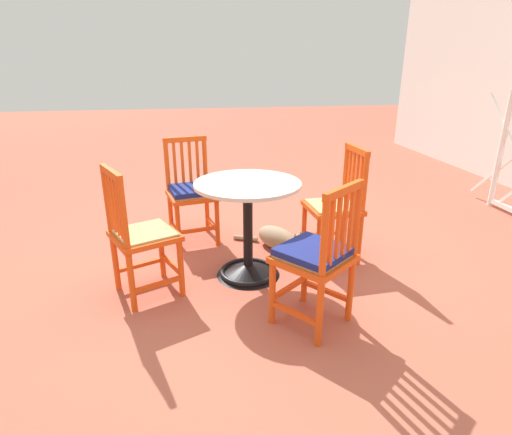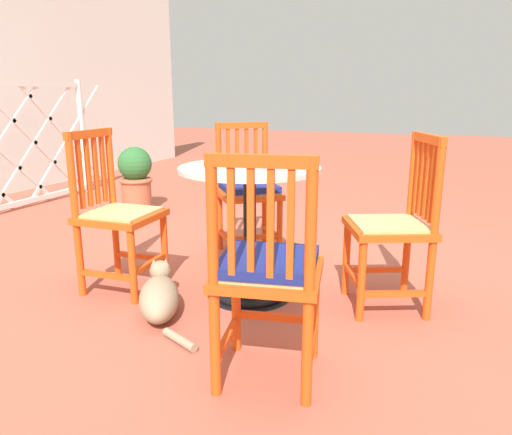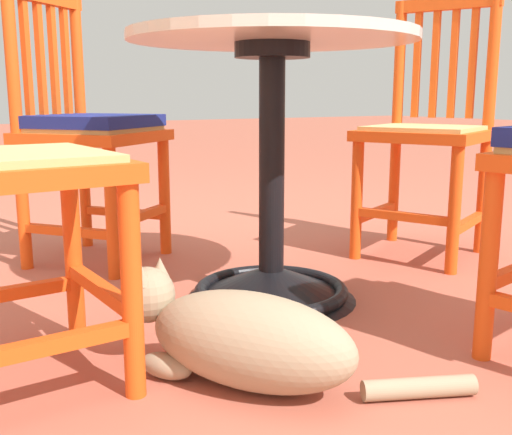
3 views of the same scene
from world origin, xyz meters
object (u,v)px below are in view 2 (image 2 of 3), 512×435
Objects in this scene: orange_chair_near_fence at (394,228)px; orange_chair_facing_out at (248,191)px; orange_chair_at_corner at (117,216)px; tabby_cat at (160,295)px; terracotta_planter at (136,177)px; cafe_table at (250,247)px; orange_chair_by_planter at (268,272)px.

orange_chair_facing_out is (0.53, 1.05, 0.01)m from orange_chair_near_fence.
tabby_cat is at bearing -116.84° from orange_chair_at_corner.
orange_chair_at_corner is (-0.87, 0.43, -0.01)m from orange_chair_facing_out.
cafe_table is at bearing -128.63° from terracotta_planter.
orange_chair_at_corner is 0.56m from tabby_cat.
orange_chair_at_corner is at bearing -146.84° from terracotta_planter.
orange_chair_near_fence is at bearing -77.07° from orange_chair_at_corner.
orange_chair_at_corner is 1.96m from terracotta_planter.
tabby_cat is (0.34, 0.72, -0.35)m from orange_chair_by_planter.
orange_chair_near_fence is 1.47× the size of terracotta_planter.
cafe_table is 0.83× the size of orange_chair_facing_out.
orange_chair_near_fence is 1.00× the size of orange_chair_at_corner.
tabby_cat is at bearing 178.23° from orange_chair_facing_out.
cafe_table is at bearing 101.33° from orange_chair_near_fence.
orange_chair_facing_out is 1.64× the size of tabby_cat.
orange_chair_facing_out is at bearing -1.77° from tabby_cat.
orange_chair_by_planter is 1.57m from orange_chair_facing_out.
orange_chair_at_corner is at bearing 153.48° from orange_chair_facing_out.
orange_chair_by_planter reaches higher than cafe_table.
orange_chair_by_planter is 1.00× the size of orange_chair_facing_out.
orange_chair_facing_out is 1.13m from tabby_cat.
orange_chair_facing_out is 1.47× the size of terracotta_planter.
terracotta_planter is (1.44, 1.81, 0.04)m from cafe_table.
orange_chair_facing_out is at bearing 24.20° from cafe_table.
orange_chair_facing_out is at bearing 63.27° from orange_chair_near_fence.
tabby_cat is at bearing 139.39° from cafe_table.
orange_chair_at_corner is 1.47× the size of terracotta_planter.
orange_chair_at_corner is (-0.19, 0.74, 0.15)m from cafe_table.
orange_chair_at_corner is at bearing 63.16° from tabby_cat.
cafe_table is 0.83× the size of orange_chair_at_corner.
cafe_table is at bearing -155.80° from orange_chair_facing_out.
cafe_table is 0.78m from orange_chair_at_corner.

